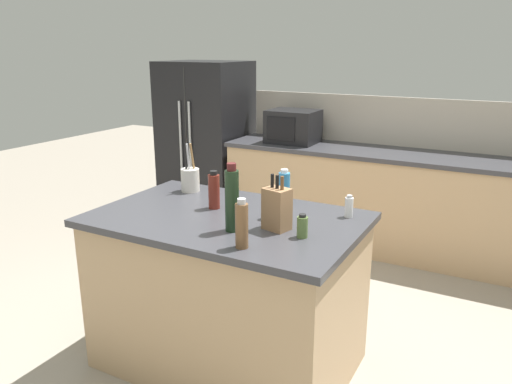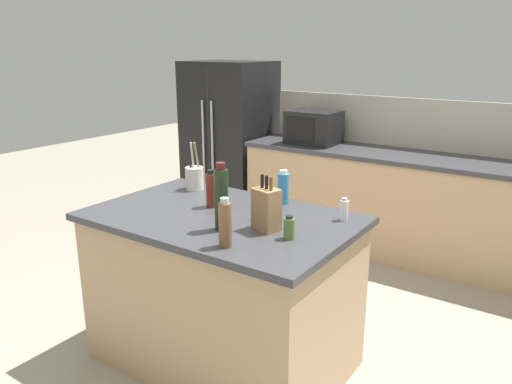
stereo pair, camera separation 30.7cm
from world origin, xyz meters
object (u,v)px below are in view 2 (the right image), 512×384
object	(u,v)px
wine_bottle	(221,199)
vinegar_bottle	(212,190)
soy_sauce_bottle	(267,204)
salt_shaker	(344,210)
pepper_grinder	(225,224)
spice_jar_oregano	(289,228)
knife_block	(266,209)
utensil_crock	(194,177)
dish_soap_bottle	(283,188)
refrigerator	(230,140)
microwave	(314,127)

from	to	relation	value
wine_bottle	vinegar_bottle	bearing A→B (deg)	136.70
soy_sauce_bottle	salt_shaker	size ratio (longest dim) A/B	1.43
pepper_grinder	spice_jar_oregano	bearing A→B (deg)	52.12
knife_block	vinegar_bottle	distance (m)	0.50
vinegar_bottle	soy_sauce_bottle	bearing A→B (deg)	1.72
utensil_crock	soy_sauce_bottle	bearing A→B (deg)	-16.74
knife_block	pepper_grinder	size ratio (longest dim) A/B	1.20
wine_bottle	pepper_grinder	xyz separation A→B (m)	(0.16, -0.17, -0.05)
knife_block	soy_sauce_bottle	xyz separation A→B (m)	(-0.09, 0.15, -0.03)
soy_sauce_bottle	wine_bottle	xyz separation A→B (m)	(-0.10, -0.28, 0.08)
soy_sauce_bottle	salt_shaker	distance (m)	0.42
vinegar_bottle	dish_soap_bottle	distance (m)	0.43
vinegar_bottle	salt_shaker	bearing A→B (deg)	16.65
vinegar_bottle	salt_shaker	size ratio (longest dim) A/B	1.78
utensil_crock	wine_bottle	bearing A→B (deg)	-38.74
refrigerator	spice_jar_oregano	bearing A→B (deg)	-47.48
utensil_crock	dish_soap_bottle	bearing A→B (deg)	6.12
soy_sauce_bottle	refrigerator	bearing A→B (deg)	131.40
knife_block	vinegar_bottle	world-z (taller)	knife_block
soy_sauce_bottle	vinegar_bottle	xyz separation A→B (m)	(-0.38, -0.01, 0.02)
vinegar_bottle	dish_soap_bottle	size ratio (longest dim) A/B	1.09
vinegar_bottle	wine_bottle	size ratio (longest dim) A/B	0.63
spice_jar_oregano	salt_shaker	xyz separation A→B (m)	(0.11, 0.41, 0.00)
spice_jar_oregano	wine_bottle	bearing A→B (deg)	-166.55
microwave	spice_jar_oregano	distance (m)	2.54
utensil_crock	dish_soap_bottle	xyz separation A→B (m)	(0.65, 0.07, 0.02)
knife_block	soy_sauce_bottle	distance (m)	0.18
soy_sauce_bottle	pepper_grinder	world-z (taller)	pepper_grinder
salt_shaker	wine_bottle	bearing A→B (deg)	-133.19
refrigerator	dish_soap_bottle	size ratio (longest dim) A/B	8.20
utensil_crock	microwave	bearing A→B (deg)	93.48
refrigerator	wine_bottle	bearing A→B (deg)	-53.53
utensil_crock	pepper_grinder	distance (m)	1.02
utensil_crock	vinegar_bottle	bearing A→B (deg)	-34.32
refrigerator	pepper_grinder	bearing A→B (deg)	-53.12
salt_shaker	pepper_grinder	bearing A→B (deg)	-114.77
refrigerator	knife_block	distance (m)	3.05
utensil_crock	vinegar_bottle	size ratio (longest dim) A/B	1.42
microwave	salt_shaker	size ratio (longest dim) A/B	3.73
spice_jar_oregano	salt_shaker	bearing A→B (deg)	75.32
salt_shaker	utensil_crock	bearing A→B (deg)	179.78
knife_block	wine_bottle	bearing A→B (deg)	-132.15
dish_soap_bottle	wine_bottle	bearing A→B (deg)	-92.84
microwave	knife_block	distance (m)	2.43
microwave	knife_block	size ratio (longest dim) A/B	1.63
refrigerator	wine_bottle	xyz separation A→B (m)	(1.80, -2.43, 0.26)
dish_soap_bottle	salt_shaker	distance (m)	0.44
microwave	knife_block	xyz separation A→B (m)	(0.92, -2.25, -0.05)
pepper_grinder	salt_shaker	bearing A→B (deg)	65.23
microwave	soy_sauce_bottle	xyz separation A→B (m)	(0.83, -2.10, -0.07)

